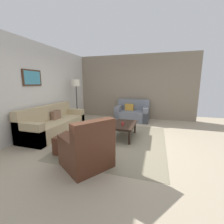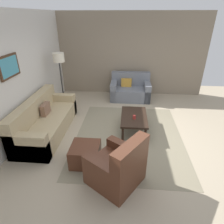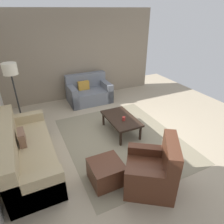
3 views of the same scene
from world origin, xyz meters
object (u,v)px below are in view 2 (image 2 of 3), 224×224
ottoman (85,154)px  coffee_table (134,118)px  armchair_leather (119,169)px  cup (134,117)px  couch_main (44,122)px  couch_loveseat (130,90)px  lamp_standing (59,63)px  framed_artwork (9,67)px

ottoman → coffee_table: size_ratio=0.51×
armchair_leather → coffee_table: armchair_leather is taller
coffee_table → cup: bearing=180.0°
couch_main → coffee_table: 2.25m
coffee_table → couch_main: bearing=97.1°
couch_loveseat → coffee_table: bearing=-177.6°
couch_main → coffee_table: couch_main is taller
couch_loveseat → lamp_standing: 2.56m
armchair_leather → lamp_standing: size_ratio=0.65×
coffee_table → framed_artwork: 3.01m
couch_main → armchair_leather: armchair_leather is taller
armchair_leather → ottoman: bearing=55.8°
couch_main → armchair_leather: 2.45m
couch_main → ottoman: (-1.02, -1.26, -0.10)m
cup → couch_main: bearing=93.6°
couch_loveseat → ottoman: size_ratio=2.41×
coffee_table → framed_artwork: bearing=101.3°
armchair_leather → couch_loveseat: bearing=-3.0°
cup → lamp_standing: (1.34, 2.20, 0.96)m
ottoman → lamp_standing: lamp_standing is taller
armchair_leather → cup: armchair_leather is taller
couch_main → framed_artwork: (-0.25, 0.39, 1.43)m
ottoman → coffee_table: 1.63m
ottoman → lamp_standing: 3.03m
cup → armchair_leather: bearing=169.8°
framed_artwork → cup: bearing=-81.6°
couch_main → ottoman: couch_main is taller
couch_main → couch_loveseat: 3.24m
armchair_leather → ottoman: (0.47, 0.68, -0.11)m
couch_main → framed_artwork: 1.50m
couch_main → framed_artwork: bearing=122.3°
coffee_table → cup: size_ratio=12.63×
couch_loveseat → cup: couch_loveseat is taller
coffee_table → lamp_standing: size_ratio=0.64×
cup → lamp_standing: bearing=58.7°
lamp_standing → coffee_table: bearing=-118.6°
armchair_leather → couch_main: bearing=52.6°
armchair_leather → cup: size_ratio=12.76×
ottoman → cup: bearing=-40.1°
ottoman → lamp_standing: size_ratio=0.33×
couch_loveseat → armchair_leather: size_ratio=1.21×
lamp_standing → framed_artwork: 1.81m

